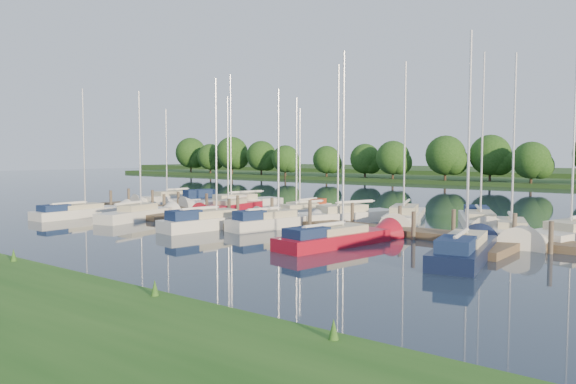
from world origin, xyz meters
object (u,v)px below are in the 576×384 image
Objects in this scene: sailboat_n_0 at (169,199)px; motorboat at (198,201)px; sailboat_s_2 at (211,224)px; sailboat_n_5 at (299,213)px; dock at (273,221)px.

motorboat is at bearing 178.87° from sailboat_n_0.
sailboat_n_5 is at bearing 97.28° from sailboat_s_2.
sailboat_n_0 reaches higher than dock.
sailboat_s_2 is (-1.49, -4.45, 0.14)m from dock.
sailboat_n_5 reaches higher than dock.
sailboat_n_0 is at bearing 156.26° from sailboat_s_2.
sailboat_s_2 is at bearing 104.07° from sailboat_n_5.
sailboat_n_0 is 20.65m from sailboat_s_2.
sailboat_n_0 is (-18.88, 6.70, 0.08)m from dock.
motorboat is at bearing 149.06° from sailboat_s_2.
sailboat_n_5 is 9.07m from sailboat_s_2.
sailboat_s_2 reaches higher than dock.
sailboat_s_2 reaches higher than sailboat_n_0.
sailboat_s_2 is (-0.26, -9.06, 0.08)m from sailboat_n_5.
motorboat is 13.04m from sailboat_n_5.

